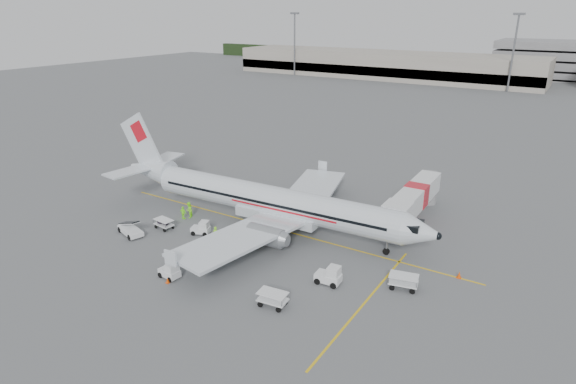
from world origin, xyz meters
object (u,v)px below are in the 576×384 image
(tug_fore, at_px, (328,274))
(tug_aft, at_px, (201,227))
(jet_bridge, at_px, (415,203))
(belt_loader, at_px, (130,224))
(aircraft, at_px, (272,182))
(tug_mid, at_px, (169,270))

(tug_fore, relative_size, tug_aft, 1.15)
(jet_bridge, height_order, tug_aft, jet_bridge)
(jet_bridge, relative_size, belt_loader, 3.44)
(jet_bridge, xyz_separation_m, belt_loader, (-24.82, -20.14, -0.86))
(aircraft, relative_size, tug_aft, 19.87)
(tug_fore, xyz_separation_m, tug_aft, (-16.46, 1.61, -0.11))
(jet_bridge, bearing_deg, aircraft, -142.45)
(tug_mid, bearing_deg, aircraft, 88.30)
(belt_loader, relative_size, tug_mid, 2.43)
(tug_aft, bearing_deg, belt_loader, -167.07)
(aircraft, xyz_separation_m, tug_mid, (-1.83, -14.08, -4.66))
(belt_loader, relative_size, tug_fore, 2.10)
(belt_loader, xyz_separation_m, tug_fore, (22.83, 2.54, -0.41))
(belt_loader, bearing_deg, tug_mid, -5.72)
(tug_fore, bearing_deg, aircraft, 142.06)
(jet_bridge, height_order, tug_fore, jet_bridge)
(belt_loader, relative_size, tug_aft, 2.41)
(aircraft, distance_m, tug_mid, 14.95)
(aircraft, bearing_deg, belt_loader, -143.26)
(aircraft, distance_m, tug_aft, 9.22)
(tug_fore, height_order, tug_mid, tug_fore)
(jet_bridge, height_order, belt_loader, jet_bridge)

